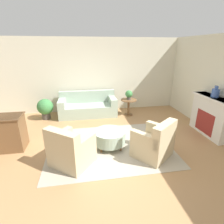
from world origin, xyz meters
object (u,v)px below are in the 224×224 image
at_px(armchair_right, 155,143).
at_px(potted_plant_floor, 45,108).
at_px(couch, 88,107).
at_px(armchair_left, 70,151).
at_px(vase_mantel_near, 215,93).
at_px(ottoman_table, 110,137).
at_px(potted_plant_on_side_table, 129,94).
at_px(side_table, 129,104).

distance_m(armchair_right, potted_plant_floor, 4.08).
height_order(couch, potted_plant_floor, couch).
bearing_deg(armchair_left, armchair_right, -0.00).
height_order(armchair_right, potted_plant_floor, armchair_right).
xyz_separation_m(armchair_left, vase_mantel_near, (3.94, 0.80, 0.91)).
bearing_deg(couch, armchair_right, -64.80).
distance_m(couch, armchair_left, 3.05).
bearing_deg(vase_mantel_near, ottoman_table, -175.98).
xyz_separation_m(couch, potted_plant_floor, (-1.51, -0.16, 0.11)).
height_order(couch, potted_plant_on_side_table, potted_plant_on_side_table).
xyz_separation_m(couch, side_table, (1.51, -0.28, 0.11)).
relative_size(ottoman_table, potted_plant_floor, 1.09).
bearing_deg(side_table, armchair_right, -91.98).
height_order(side_table, vase_mantel_near, vase_mantel_near).
relative_size(side_table, vase_mantel_near, 1.94).
xyz_separation_m(armchair_left, potted_plant_floor, (-1.01, 2.85, 0.07)).
relative_size(vase_mantel_near, potted_plant_on_side_table, 0.91).
bearing_deg(couch, armchair_left, -99.42).
relative_size(couch, vase_mantel_near, 6.68).
xyz_separation_m(armchair_left, ottoman_table, (0.95, 0.59, -0.07)).
relative_size(couch, armchair_right, 1.95).
distance_m(couch, ottoman_table, 2.47).
height_order(ottoman_table, potted_plant_on_side_table, potted_plant_on_side_table).
distance_m(couch, potted_plant_on_side_table, 1.61).
xyz_separation_m(vase_mantel_near, potted_plant_floor, (-4.94, 2.05, -0.84)).
distance_m(couch, vase_mantel_near, 4.20).
bearing_deg(side_table, armchair_left, -126.41).
bearing_deg(armchair_right, side_table, 88.02).
xyz_separation_m(side_table, potted_plant_floor, (-3.02, 0.12, 0.00)).
bearing_deg(vase_mantel_near, armchair_right, -158.45).
height_order(armchair_left, side_table, armchair_left).
bearing_deg(potted_plant_floor, vase_mantel_near, -22.54).
bearing_deg(potted_plant_floor, armchair_right, -44.24).
bearing_deg(couch, ottoman_table, -79.50).
relative_size(couch, potted_plant_floor, 2.85).
xyz_separation_m(couch, vase_mantel_near, (3.44, -2.22, 0.95)).
height_order(couch, armchair_right, armchair_right).
height_order(side_table, potted_plant_on_side_table, potted_plant_on_side_table).
distance_m(armchair_left, potted_plant_floor, 3.02).
bearing_deg(armchair_left, potted_plant_on_side_table, 53.59).
relative_size(armchair_right, vase_mantel_near, 3.44).
distance_m(ottoman_table, vase_mantel_near, 3.15).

